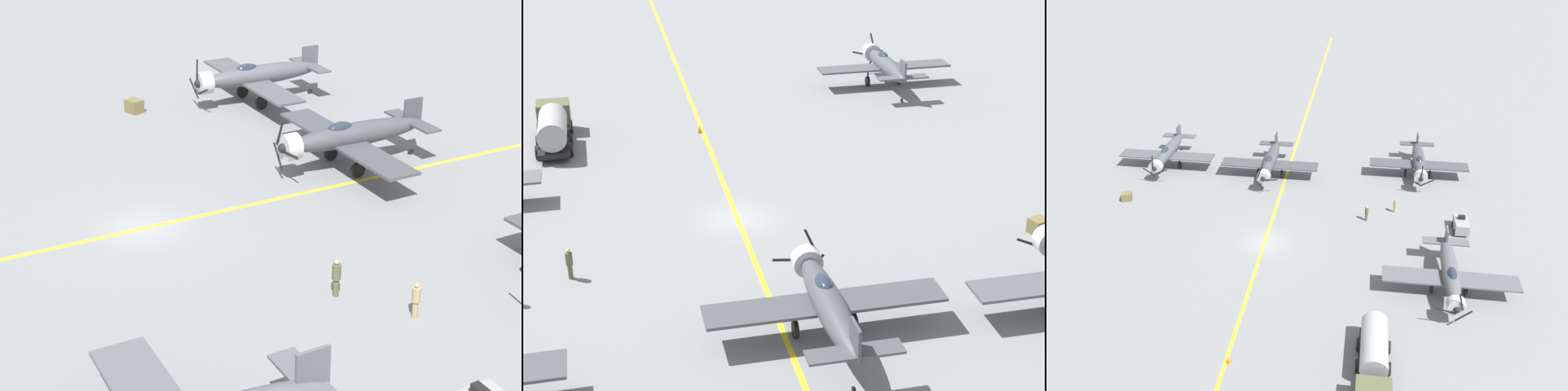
% 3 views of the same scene
% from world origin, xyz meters
% --- Properties ---
extents(ground_plane, '(400.00, 400.00, 0.00)m').
position_xyz_m(ground_plane, '(0.00, 0.00, 0.00)').
color(ground_plane, slate).
extents(taxiway_stripe, '(0.30, 160.00, 0.01)m').
position_xyz_m(taxiway_stripe, '(0.00, 0.00, 0.00)').
color(taxiway_stripe, yellow).
rests_on(taxiway_stripe, ground).
extents(airplane_mid_left, '(12.00, 9.98, 3.76)m').
position_xyz_m(airplane_mid_left, '(-17.88, 5.08, 2.01)').
color(airplane_mid_left, '#54565B').
rests_on(airplane_mid_left, ground).
extents(airplane_near_left, '(12.00, 9.98, 3.80)m').
position_xyz_m(airplane_near_left, '(-16.32, -16.04, 2.01)').
color(airplane_near_left, '#43464B').
rests_on(airplane_near_left, ground).
extents(airplane_near_center, '(12.00, 9.98, 3.68)m').
position_xyz_m(airplane_near_center, '(2.00, -13.80, 2.01)').
color(airplane_near_center, '#42454A').
rests_on(airplane_near_center, ground).
extents(airplane_near_right, '(12.00, 9.98, 3.80)m').
position_xyz_m(airplane_near_right, '(15.47, -14.50, 2.01)').
color(airplane_near_right, '#4D4F55').
rests_on(airplane_near_right, ground).
extents(fuel_tanker, '(2.68, 8.00, 2.98)m').
position_xyz_m(fuel_tanker, '(-11.29, 15.36, 1.51)').
color(fuel_tanker, black).
rests_on(fuel_tanker, ground).
extents(tow_tractor, '(1.57, 2.60, 1.79)m').
position_xyz_m(tow_tractor, '(-20.16, -4.54, 0.79)').
color(tow_tractor, gray).
rests_on(tow_tractor, ground).
extents(ground_crew_walking, '(0.37, 0.37, 1.69)m').
position_xyz_m(ground_crew_walking, '(-13.31, -7.25, 0.92)').
color(ground_crew_walking, tan).
rests_on(ground_crew_walking, ground).
extents(ground_crew_inspecting, '(0.40, 0.40, 1.83)m').
position_xyz_m(ground_crew_inspecting, '(-10.24, -5.22, 1.00)').
color(ground_crew_inspecting, '#515638').
rests_on(ground_crew_inspecting, ground).
extents(supply_crate_by_tanker, '(1.35, 1.24, 0.93)m').
position_xyz_m(supply_crate_by_tanker, '(17.47, -5.91, 0.46)').
color(supply_crate_by_tanker, brown).
rests_on(supply_crate_by_tanker, ground).
extents(traffic_cone, '(0.36, 0.36, 0.55)m').
position_xyz_m(traffic_cone, '(-0.27, 15.49, 0.28)').
color(traffic_cone, orange).
rests_on(traffic_cone, ground).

